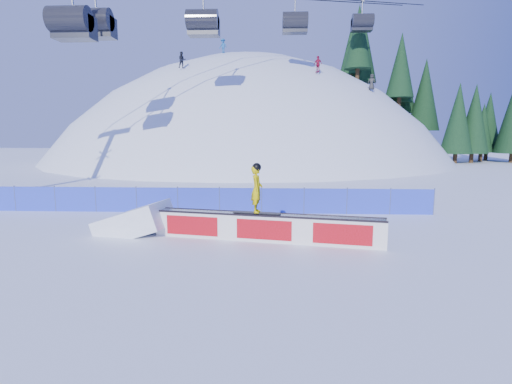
{
  "coord_description": "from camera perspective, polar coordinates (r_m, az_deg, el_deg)",
  "views": [
    {
      "loc": [
        3.59,
        -14.06,
        3.82
      ],
      "look_at": [
        2.87,
        1.56,
        1.46
      ],
      "focal_mm": 28.0,
      "sensor_mm": 36.0,
      "label": 1
    }
  ],
  "objects": [
    {
      "name": "rail_box",
      "position": [
        14.12,
        1.36,
        -5.08
      ],
      "size": [
        8.16,
        2.09,
        0.98
      ],
      "rotation": [
        0.0,
        0.0,
        -0.19
      ],
      "color": "white",
      "rests_on": "ground"
    },
    {
      "name": "snowboarder",
      "position": [
        13.93,
        0.1,
        0.48
      ],
      "size": [
        1.73,
        0.62,
        1.78
      ],
      "rotation": [
        0.0,
        0.0,
        1.55
      ],
      "color": "black",
      "rests_on": "rail_box"
    },
    {
      "name": "treeline",
      "position": [
        57.14,
        23.06,
        13.52
      ],
      "size": [
        21.69,
        11.76,
        20.0
      ],
      "color": "#372516",
      "rests_on": "ground"
    },
    {
      "name": "snow_hill",
      "position": [
        60.26,
        -1.0,
        -12.66
      ],
      "size": [
        64.0,
        64.0,
        64.0
      ],
      "color": "silver",
      "rests_on": "ground"
    },
    {
      "name": "safety_fence",
      "position": [
        19.18,
        -8.2,
        -1.17
      ],
      "size": [
        22.05,
        0.05,
        1.3
      ],
      "color": "blue",
      "rests_on": "ground"
    },
    {
      "name": "snow_ramp",
      "position": [
        16.08,
        -16.9,
        -5.54
      ],
      "size": [
        3.06,
        2.23,
        1.73
      ],
      "primitive_type": null,
      "rotation": [
        0.0,
        -0.31,
        -0.19
      ],
      "color": "white",
      "rests_on": "ground"
    },
    {
      "name": "ground",
      "position": [
        15.01,
        -11.37,
        -6.34
      ],
      "size": [
        160.0,
        160.0,
        0.0
      ],
      "primitive_type": "plane",
      "color": "white",
      "rests_on": "ground"
    },
    {
      "name": "distant_skiers",
      "position": [
        46.12,
        0.8,
        18.33
      ],
      "size": [
        20.93,
        8.63,
        6.7
      ],
      "color": "black",
      "rests_on": "ground"
    }
  ]
}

